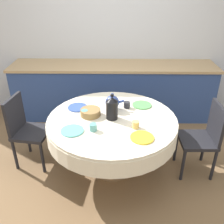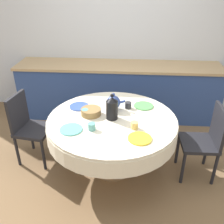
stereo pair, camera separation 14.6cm
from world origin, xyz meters
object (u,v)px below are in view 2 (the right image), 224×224
chair_left (206,139)px  coffee_carafe (112,108)px  chair_right (28,125)px  teapot (113,102)px

chair_left → coffee_carafe: coffee_carafe is taller
chair_left → coffee_carafe: 1.12m
chair_right → coffee_carafe: bearing=89.9°
chair_right → coffee_carafe: 1.12m
chair_left → coffee_carafe: bearing=90.1°
coffee_carafe → teapot: coffee_carafe is taller
coffee_carafe → chair_right: bearing=171.4°
chair_left → chair_right: 2.12m
chair_right → teapot: size_ratio=3.97×
chair_right → teapot: bearing=101.3°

